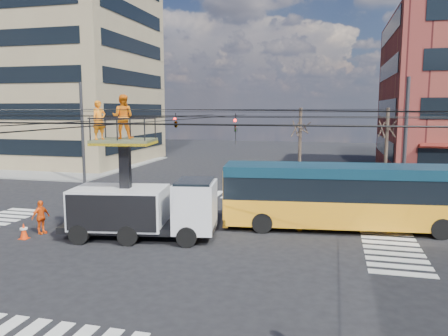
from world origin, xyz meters
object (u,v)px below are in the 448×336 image
city_bus (353,195)px  worker_ground (41,217)px  flagger (299,215)px  utility_truck (143,193)px  traffic_cone (24,231)px

city_bus → worker_ground: 15.14m
city_bus → flagger: size_ratio=8.02×
city_bus → flagger: 2.83m
utility_truck → worker_ground: bearing=177.0°
traffic_cone → worker_ground: (0.25, 0.91, 0.44)m
city_bus → traffic_cone: bearing=-167.1°
utility_truck → traffic_cone: size_ratio=9.79×
utility_truck → worker_ground: (-5.05, -0.57, -1.30)m
city_bus → worker_ground: bearing=-170.0°
worker_ground → flagger: 12.44m
flagger → utility_truck: bearing=-98.4°
traffic_cone → flagger: (12.16, 4.48, 0.43)m
city_bus → worker_ground: city_bus is taller
city_bus → traffic_cone: (-14.70, -5.30, -1.35)m
utility_truck → worker_ground: size_ratio=4.50×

